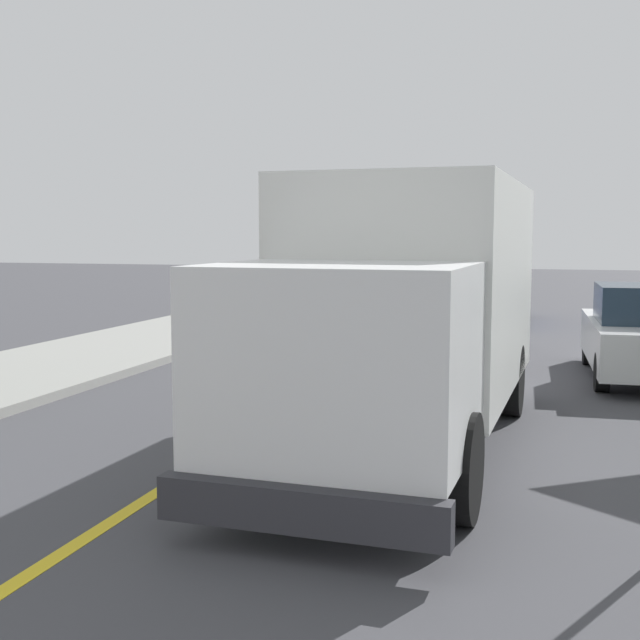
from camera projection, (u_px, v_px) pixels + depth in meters
centre_line_yellow at (247, 435)px, 10.46m from camera, size 0.16×56.00×0.01m
box_truck at (408, 300)px, 9.87m from camera, size 2.67×7.27×3.20m
parked_car_near at (458, 319)px, 17.03m from camera, size 1.91×4.44×1.67m
parked_car_mid at (493, 294)px, 23.70m from camera, size 1.86×4.42×1.67m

